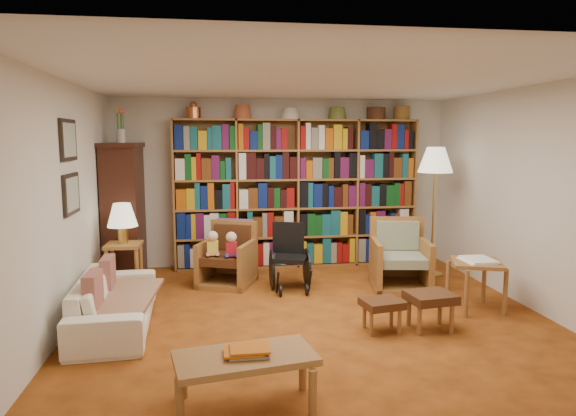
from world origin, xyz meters
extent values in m
plane|color=#A15118|center=(0.00, 0.00, 0.00)|extent=(5.00, 5.00, 0.00)
plane|color=silver|center=(0.00, 0.00, 2.50)|extent=(5.00, 5.00, 0.00)
plane|color=silver|center=(0.00, 2.50, 1.25)|extent=(5.00, 0.00, 5.00)
plane|color=silver|center=(0.00, -2.50, 1.25)|extent=(5.00, 0.00, 5.00)
plane|color=silver|center=(-2.50, 0.00, 1.25)|extent=(0.00, 5.00, 5.00)
plane|color=silver|center=(2.50, 0.00, 1.25)|extent=(0.00, 5.00, 5.00)
cube|color=#A46933|center=(0.20, 2.34, 1.10)|extent=(3.60, 0.30, 2.20)
cube|color=#37190F|center=(-2.25, 2.00, 0.90)|extent=(0.45, 0.90, 1.80)
cube|color=#37190F|center=(-2.25, 2.00, 1.83)|extent=(0.50, 0.95, 0.06)
cylinder|color=beige|center=(-2.25, 2.00, 1.95)|extent=(0.12, 0.12, 0.18)
cube|color=black|center=(-2.48, 0.30, 1.90)|extent=(0.03, 0.52, 0.42)
cube|color=gray|center=(-2.46, 0.30, 1.90)|extent=(0.01, 0.44, 0.34)
cube|color=black|center=(-2.48, 0.30, 1.35)|extent=(0.03, 0.52, 0.42)
cube|color=gray|center=(-2.46, 0.30, 1.35)|extent=(0.01, 0.44, 0.34)
imported|color=white|center=(-2.05, 0.07, 0.26)|extent=(1.81, 0.78, 0.52)
cube|color=#BFAE8B|center=(-2.00, 0.07, 0.30)|extent=(0.77, 1.31, 0.04)
cube|color=maroon|center=(-2.18, 0.42, 0.45)|extent=(0.13, 0.37, 0.36)
cube|color=maroon|center=(-2.18, -0.28, 0.45)|extent=(0.12, 0.37, 0.37)
cube|color=#A46933|center=(-2.15, 1.25, 0.61)|extent=(0.44, 0.44, 0.04)
cylinder|color=#A46933|center=(-2.32, 1.08, 0.29)|extent=(0.05, 0.05, 0.59)
cylinder|color=#A46933|center=(-1.98, 1.08, 0.29)|extent=(0.05, 0.05, 0.59)
cylinder|color=#A46933|center=(-2.32, 1.42, 0.29)|extent=(0.05, 0.05, 0.59)
cylinder|color=#A46933|center=(-1.98, 1.42, 0.29)|extent=(0.05, 0.05, 0.59)
cylinder|color=gold|center=(-2.15, 1.25, 0.73)|extent=(0.12, 0.12, 0.20)
cone|color=white|center=(-2.15, 1.25, 0.99)|extent=(0.37, 0.37, 0.29)
cube|color=#A46933|center=(-0.88, 1.42, 0.04)|extent=(0.86, 0.87, 0.07)
cube|color=#A46933|center=(-1.17, 1.42, 0.29)|extent=(0.31, 0.65, 0.58)
cube|color=#A46933|center=(-0.59, 1.42, 0.29)|extent=(0.31, 0.65, 0.58)
cube|color=#A46933|center=(-0.88, 1.72, 0.41)|extent=(0.63, 0.31, 0.81)
cube|color=#4B2B14|center=(-0.88, 1.40, 0.36)|extent=(0.68, 0.72, 0.11)
cube|color=#4B2B14|center=(-0.88, 1.66, 0.60)|extent=(0.50, 0.27, 0.34)
cube|color=#AF2E63|center=(-0.88, 1.76, 0.65)|extent=(0.49, 0.24, 0.36)
cube|color=#A46933|center=(1.31, 0.93, 0.04)|extent=(0.82, 0.85, 0.08)
cube|color=#A46933|center=(0.99, 0.93, 0.32)|extent=(0.19, 0.74, 0.63)
cube|color=#A46933|center=(1.63, 0.93, 0.32)|extent=(0.19, 0.74, 0.63)
cube|color=#A46933|center=(1.31, 1.26, 0.44)|extent=(0.71, 0.20, 0.89)
cube|color=gray|center=(1.31, 0.90, 0.39)|extent=(0.65, 0.70, 0.12)
cube|color=gray|center=(1.31, 1.19, 0.65)|extent=(0.56, 0.19, 0.37)
cube|color=black|center=(-0.08, 1.08, 0.41)|extent=(0.52, 0.52, 0.05)
cube|color=black|center=(-0.08, 1.28, 0.64)|extent=(0.40, 0.18, 0.41)
cylinder|color=black|center=(-0.31, 1.17, 0.26)|extent=(0.03, 0.51, 0.51)
cylinder|color=black|center=(0.14, 1.17, 0.26)|extent=(0.03, 0.51, 0.51)
cylinder|color=black|center=(-0.25, 0.82, 0.07)|extent=(0.03, 0.15, 0.15)
cylinder|color=black|center=(0.08, 0.82, 0.07)|extent=(0.03, 0.15, 0.15)
cylinder|color=gold|center=(1.99, 1.50, 0.02)|extent=(0.30, 0.30, 0.03)
cylinder|color=gold|center=(1.99, 1.50, 0.76)|extent=(0.03, 0.03, 1.52)
cone|color=white|center=(1.99, 1.50, 1.63)|extent=(0.48, 0.48, 0.35)
cube|color=#A46933|center=(1.86, 0.02, 0.54)|extent=(0.66, 0.66, 0.04)
cylinder|color=#A46933|center=(1.63, -0.20, 0.26)|extent=(0.05, 0.05, 0.52)
cylinder|color=#A46933|center=(2.08, -0.20, 0.26)|extent=(0.05, 0.05, 0.52)
cylinder|color=#A46933|center=(1.63, 0.25, 0.26)|extent=(0.05, 0.05, 0.52)
cylinder|color=#A46933|center=(2.08, 0.25, 0.26)|extent=(0.05, 0.05, 0.52)
cube|color=white|center=(1.86, 0.02, 0.57)|extent=(0.41, 0.46, 0.03)
cube|color=#4B2B14|center=(0.61, -0.45, 0.29)|extent=(0.43, 0.39, 0.08)
cylinder|color=#A46933|center=(0.47, -0.57, 0.12)|extent=(0.04, 0.04, 0.25)
cylinder|color=#A46933|center=(0.75, -0.57, 0.12)|extent=(0.04, 0.04, 0.25)
cylinder|color=#A46933|center=(0.47, -0.34, 0.12)|extent=(0.04, 0.04, 0.25)
cylinder|color=#A46933|center=(0.75, -0.34, 0.12)|extent=(0.04, 0.04, 0.25)
cube|color=#4B2B14|center=(1.10, -0.48, 0.34)|extent=(0.49, 0.44, 0.09)
cylinder|color=#A46933|center=(0.94, -0.62, 0.15)|extent=(0.04, 0.04, 0.29)
cylinder|color=#A46933|center=(1.27, -0.62, 0.15)|extent=(0.04, 0.04, 0.29)
cylinder|color=#A46933|center=(0.94, -0.35, 0.15)|extent=(0.04, 0.04, 0.29)
cylinder|color=#A46933|center=(1.27, -0.35, 0.15)|extent=(0.04, 0.04, 0.29)
cube|color=#A46933|center=(-0.83, -1.73, 0.37)|extent=(1.06, 0.66, 0.05)
cylinder|color=#A46933|center=(-1.28, -1.93, 0.17)|extent=(0.06, 0.06, 0.34)
cylinder|color=#A46933|center=(-0.38, -1.93, 0.17)|extent=(0.06, 0.06, 0.34)
cylinder|color=#A46933|center=(-1.28, -1.53, 0.17)|extent=(0.06, 0.06, 0.34)
cylinder|color=#A46933|center=(-0.38, -1.53, 0.17)|extent=(0.06, 0.06, 0.34)
cube|color=brown|center=(-0.83, -1.73, 0.42)|extent=(0.31, 0.27, 0.05)
camera|label=1|loc=(-1.02, -5.20, 1.91)|focal=32.00mm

